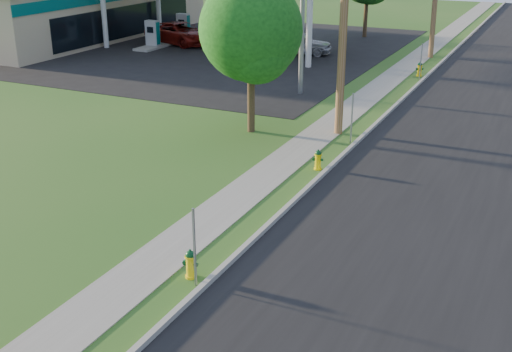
{
  "coord_description": "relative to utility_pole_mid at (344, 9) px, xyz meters",
  "views": [
    {
      "loc": [
        7.26,
        -7.06,
        7.95
      ],
      "look_at": [
        0.0,
        8.0,
        1.4
      ],
      "focal_mm": 45.0,
      "sensor_mm": 36.0,
      "label": 1
    }
  ],
  "objects": [
    {
      "name": "fuel_pump_ne",
      "position": [
        -8.9,
        13.0,
        -4.23
      ],
      "size": [
        1.2,
        3.2,
        1.9
      ],
      "color": "#99978C",
      "rests_on": "ground"
    },
    {
      "name": "utility_pole_mid",
      "position": [
        0.0,
        0.0,
        0.0
      ],
      "size": [
        1.4,
        0.32,
        9.8
      ],
      "color": "brown",
      "rests_on": "ground"
    },
    {
      "name": "convenience_store",
      "position": [
        -26.38,
        15.0,
        -2.82
      ],
      "size": [
        10.4,
        22.4,
        4.25
      ],
      "color": "tan",
      "rests_on": "ground"
    },
    {
      "name": "hydrant_far",
      "position": [
        0.63,
        12.16,
        -4.55
      ],
      "size": [
        0.42,
        0.38,
        0.82
      ],
      "color": "yellow",
      "rests_on": "ground"
    },
    {
      "name": "fuel_pump_se",
      "position": [
        -8.9,
        17.0,
        -4.23
      ],
      "size": [
        1.2,
        3.2,
        1.9
      ],
      "color": "#99978C",
      "rests_on": "ground"
    },
    {
      "name": "sign_post_far",
      "position": [
        0.85,
        11.2,
        -3.95
      ],
      "size": [
        0.05,
        0.04,
        2.0
      ],
      "primitive_type": "cube",
      "color": "gray",
      "rests_on": "ground"
    },
    {
      "name": "sign_post_near",
      "position": [
        0.85,
        -12.8,
        -3.95
      ],
      "size": [
        0.05,
        0.04,
        2.0
      ],
      "primitive_type": "cube",
      "color": "gray",
      "rests_on": "ground"
    },
    {
      "name": "hydrant_near",
      "position": [
        0.56,
        -12.53,
        -4.58
      ],
      "size": [
        0.39,
        0.35,
        0.76
      ],
      "color": "yellow",
      "rests_on": "ground"
    },
    {
      "name": "car_silver",
      "position": [
        -8.05,
        15.33,
        -4.21
      ],
      "size": [
        4.63,
        2.59,
        1.49
      ],
      "primitive_type": "imported",
      "rotation": [
        0.0,
        0.0,
        1.77
      ],
      "color": "#A4A6AB",
      "rests_on": "ground"
    },
    {
      "name": "fuel_pump_sw",
      "position": [
        -17.9,
        17.0,
        -4.23
      ],
      "size": [
        1.2,
        3.2,
        1.9
      ],
      "color": "#99978C",
      "rests_on": "ground"
    },
    {
      "name": "curb",
      "position": [
        1.1,
        -7.0,
        -4.88
      ],
      "size": [
        0.15,
        120.0,
        0.15
      ],
      "primitive_type": "cube",
      "color": "#99978C",
      "rests_on": "ground"
    },
    {
      "name": "hydrant_mid",
      "position": [
        0.71,
        -4.27,
        -4.6
      ],
      "size": [
        0.38,
        0.34,
        0.73
      ],
      "color": "yellow",
      "rests_on": "ground"
    },
    {
      "name": "road",
      "position": [
        5.1,
        -7.0,
        -4.94
      ],
      "size": [
        8.0,
        120.0,
        0.02
      ],
      "primitive_type": "cube",
      "color": "black",
      "rests_on": "ground"
    },
    {
      "name": "fuel_pump_nw",
      "position": [
        -17.9,
        13.0,
        -4.23
      ],
      "size": [
        1.2,
        3.2,
        1.9
      ],
      "color": "#99978C",
      "rests_on": "ground"
    },
    {
      "name": "tree_verge",
      "position": [
        -3.24,
        -1.36,
        -0.96
      ],
      "size": [
        4.09,
        4.09,
        6.2
      ],
      "color": "#352817",
      "rests_on": "ground"
    },
    {
      "name": "sign_post_mid",
      "position": [
        0.85,
        -1.0,
        -3.95
      ],
      "size": [
        0.05,
        0.04,
        2.0
      ],
      "primitive_type": "cube",
      "color": "gray",
      "rests_on": "ground"
    },
    {
      "name": "forecourt",
      "position": [
        -15.4,
        15.0,
        -4.94
      ],
      "size": [
        26.0,
        28.0,
        0.02
      ],
      "primitive_type": "cube",
      "color": "black",
      "rests_on": "ground"
    },
    {
      "name": "car_red",
      "position": [
        -17.07,
        15.23,
        -4.18
      ],
      "size": [
        6.09,
        4.06,
        1.55
      ],
      "primitive_type": "imported",
      "rotation": [
        0.0,
        0.0,
        1.28
      ],
      "color": "maroon",
      "rests_on": "ground"
    },
    {
      "name": "sidewalk",
      "position": [
        -0.65,
        -7.0,
        -4.94
      ],
      "size": [
        1.5,
        120.0,
        0.03
      ],
      "primitive_type": "cube",
      "color": "gray",
      "rests_on": "ground"
    }
  ]
}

